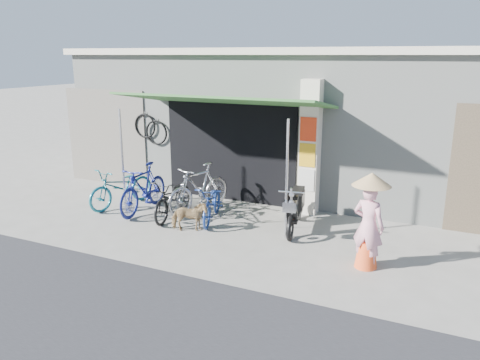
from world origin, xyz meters
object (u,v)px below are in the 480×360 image
at_px(bike_blue, 143,188).
at_px(bike_black, 173,198).
at_px(street_dog, 189,217).
at_px(bike_navy, 212,203).
at_px(moped, 295,208).
at_px(bike_teal, 122,187).
at_px(nun, 369,221).
at_px(bike_silver, 199,188).

xyz_separation_m(bike_blue, bike_black, (0.84, -0.05, -0.10)).
bearing_deg(street_dog, bike_navy, -37.75).
xyz_separation_m(bike_blue, moped, (3.51, 0.39, -0.10)).
height_order(bike_teal, moped, moped).
distance_m(bike_teal, bike_black, 1.55).
height_order(bike_blue, bike_black, bike_blue).
bearing_deg(nun, bike_blue, 6.50).
relative_size(bike_black, street_dog, 2.30).
bearing_deg(bike_blue, nun, -12.04).
height_order(street_dog, nun, nun).
height_order(bike_teal, bike_silver, bike_silver).
xyz_separation_m(bike_silver, street_dog, (0.43, -1.18, -0.24)).
xyz_separation_m(bike_black, nun, (4.34, -0.79, 0.38)).
relative_size(street_dog, nun, 0.45).
bearing_deg(moped, bike_black, 179.09).
distance_m(bike_blue, bike_silver, 1.27).
distance_m(street_dog, nun, 3.63).
distance_m(bike_teal, moped, 4.22).
bearing_deg(bike_teal, nun, 3.96).
bearing_deg(bike_teal, bike_blue, 4.24).
relative_size(bike_black, bike_silver, 0.92).
distance_m(bike_blue, bike_black, 0.84).
xyz_separation_m(bike_navy, street_dog, (-0.15, -0.74, -0.10)).
distance_m(bike_silver, moped, 2.36).
relative_size(bike_navy, street_dog, 2.12).
bearing_deg(street_dog, bike_teal, 45.20).
xyz_separation_m(bike_navy, nun, (3.44, -0.93, 0.42)).
xyz_separation_m(bike_black, bike_navy, (0.90, 0.14, -0.04)).
height_order(bike_blue, moped, bike_blue).
relative_size(bike_teal, bike_black, 1.06).
bearing_deg(bike_navy, street_dog, -117.18).
distance_m(moped, nun, 2.10).
relative_size(bike_black, nun, 1.03).
relative_size(bike_silver, nun, 1.12).
relative_size(moped, nun, 1.05).
distance_m(bike_teal, bike_silver, 1.91).
xyz_separation_m(bike_black, moped, (2.67, 0.44, 0.01)).
bearing_deg(bike_silver, nun, -1.93).
distance_m(bike_black, bike_silver, 0.67).
distance_m(bike_navy, nun, 3.59).
height_order(bike_navy, moped, moped).
bearing_deg(nun, bike_black, 5.39).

